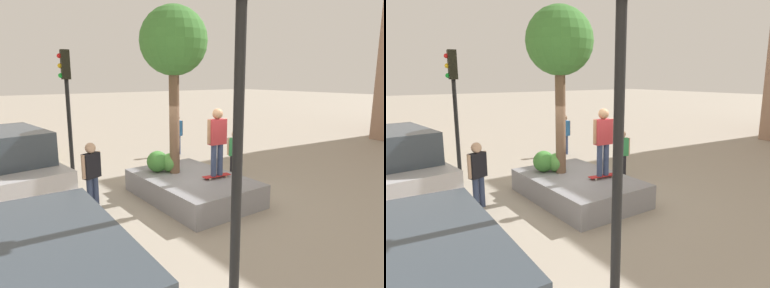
% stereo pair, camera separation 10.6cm
% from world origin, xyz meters
% --- Properties ---
extents(ground_plane, '(120.00, 120.00, 0.00)m').
position_xyz_m(ground_plane, '(0.00, 0.00, 0.00)').
color(ground_plane, '#9E9384').
extents(planter_ledge, '(3.51, 2.32, 0.62)m').
position_xyz_m(planter_ledge, '(-0.10, 0.09, 0.31)').
color(planter_ledge, gray).
rests_on(planter_ledge, ground).
extents(plaza_tree, '(1.81, 1.81, 4.50)m').
position_xyz_m(plaza_tree, '(0.50, 0.25, 4.13)').
color(plaza_tree, brown).
rests_on(plaza_tree, planter_ledge).
extents(boxwood_shrub, '(0.53, 0.53, 0.53)m').
position_xyz_m(boxwood_shrub, '(0.66, 0.30, 0.89)').
color(boxwood_shrub, '#4C8C3D').
rests_on(boxwood_shrub, planter_ledge).
extents(hedge_clump, '(0.60, 0.60, 0.60)m').
position_xyz_m(hedge_clump, '(0.86, 0.61, 0.92)').
color(hedge_clump, '#3D7A33').
rests_on(hedge_clump, planter_ledge).
extents(skateboard, '(0.30, 0.82, 0.07)m').
position_xyz_m(skateboard, '(-0.60, -0.36, 0.68)').
color(skateboard, '#A51E1E').
rests_on(skateboard, planter_ledge).
extents(skateboarder, '(0.28, 0.61, 1.79)m').
position_xyz_m(skateboarder, '(-0.60, -0.36, 1.73)').
color(skateboarder, navy).
rests_on(skateboarder, skateboard).
extents(sedan_parked, '(4.54, 2.44, 2.02)m').
position_xyz_m(sedan_parked, '(2.06, 4.25, 1.03)').
color(sedan_parked, '#B7B7BC').
rests_on(sedan_parked, ground).
extents(traffic_light_corner, '(0.31, 0.36, 4.05)m').
position_xyz_m(traffic_light_corner, '(3.12, 2.34, 2.79)').
color(traffic_light_corner, black).
rests_on(traffic_light_corner, ground).
extents(traffic_light_median, '(0.37, 0.34, 4.94)m').
position_xyz_m(traffic_light_median, '(-4.54, 2.68, 3.34)').
color(traffic_light_median, black).
rests_on(traffic_light_median, ground).
extents(pedestrian_crossing, '(0.35, 0.54, 1.69)m').
position_xyz_m(pedestrian_crossing, '(0.79, 2.53, 0.98)').
color(pedestrian_crossing, navy).
rests_on(pedestrian_crossing, ground).
extents(bystander_watching, '(0.36, 0.48, 1.57)m').
position_xyz_m(bystander_watching, '(0.67, -2.22, 0.91)').
color(bystander_watching, black).
rests_on(bystander_watching, ground).
extents(passerby_with_bag, '(0.26, 0.58, 1.71)m').
position_xyz_m(passerby_with_bag, '(4.60, -2.52, 0.99)').
color(passerby_with_bag, navy).
rests_on(passerby_with_bag, ground).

